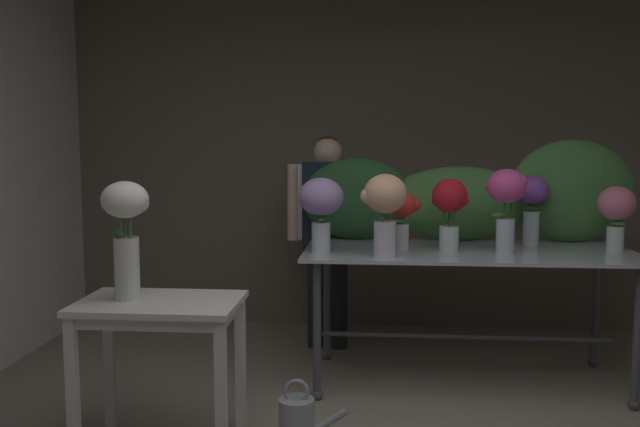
{
  "coord_description": "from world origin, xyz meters",
  "views": [
    {
      "loc": [
        -0.08,
        -2.39,
        1.54
      ],
      "look_at": [
        -0.4,
        1.25,
        1.13
      ],
      "focal_mm": 38.73,
      "sensor_mm": 36.0,
      "label": 1
    }
  ],
  "objects_px": {
    "vase_fuchsia_stock": "(507,198)",
    "vase_lilac_carnations": "(321,204)",
    "vase_scarlet_snapdragons": "(402,213)",
    "vase_peach_anemones": "(384,206)",
    "side_table_white": "(160,321)",
    "display_table_glass": "(467,268)",
    "vase_rosy_tulips": "(617,210)",
    "vase_crimson_roses": "(449,206)",
    "watering_can": "(298,421)",
    "vase_violet_freesia": "(532,202)",
    "florist": "(328,219)",
    "vase_white_roses_tall": "(126,229)"
  },
  "relations": [
    {
      "from": "vase_fuchsia_stock",
      "to": "vase_lilac_carnations",
      "type": "bearing_deg",
      "value": -175.14
    },
    {
      "from": "vase_lilac_carnations",
      "to": "vase_scarlet_snapdragons",
      "type": "distance_m",
      "value": 0.51
    },
    {
      "from": "vase_peach_anemones",
      "to": "vase_fuchsia_stock",
      "type": "xyz_separation_m",
      "value": [
        0.72,
        0.21,
        0.03
      ]
    },
    {
      "from": "side_table_white",
      "to": "vase_lilac_carnations",
      "type": "distance_m",
      "value": 1.22
    },
    {
      "from": "display_table_glass",
      "to": "vase_rosy_tulips",
      "type": "height_order",
      "value": "vase_rosy_tulips"
    },
    {
      "from": "vase_crimson_roses",
      "to": "watering_can",
      "type": "bearing_deg",
      "value": -132.0
    },
    {
      "from": "vase_violet_freesia",
      "to": "vase_fuchsia_stock",
      "type": "distance_m",
      "value": 0.35
    },
    {
      "from": "vase_scarlet_snapdragons",
      "to": "vase_crimson_roses",
      "type": "bearing_deg",
      "value": -3.13
    },
    {
      "from": "vase_rosy_tulips",
      "to": "display_table_glass",
      "type": "bearing_deg",
      "value": -178.85
    },
    {
      "from": "display_table_glass",
      "to": "vase_rosy_tulips",
      "type": "relative_size",
      "value": 5.08
    },
    {
      "from": "vase_fuchsia_stock",
      "to": "vase_rosy_tulips",
      "type": "xyz_separation_m",
      "value": [
        0.68,
        0.14,
        -0.08
      ]
    },
    {
      "from": "vase_crimson_roses",
      "to": "vase_rosy_tulips",
      "type": "distance_m",
      "value": 1.02
    },
    {
      "from": "vase_peach_anemones",
      "to": "vase_rosy_tulips",
      "type": "relative_size",
      "value": 1.22
    },
    {
      "from": "side_table_white",
      "to": "vase_violet_freesia",
      "type": "xyz_separation_m",
      "value": [
        2.02,
        1.23,
        0.49
      ]
    },
    {
      "from": "vase_violet_freesia",
      "to": "vase_scarlet_snapdragons",
      "type": "relative_size",
      "value": 1.27
    },
    {
      "from": "side_table_white",
      "to": "vase_crimson_roses",
      "type": "height_order",
      "value": "vase_crimson_roses"
    },
    {
      "from": "florist",
      "to": "vase_peach_anemones",
      "type": "relative_size",
      "value": 3.22
    },
    {
      "from": "side_table_white",
      "to": "vase_scarlet_snapdragons",
      "type": "xyz_separation_m",
      "value": [
        1.2,
        1.01,
        0.44
      ]
    },
    {
      "from": "vase_violet_freesia",
      "to": "vase_peach_anemones",
      "type": "bearing_deg",
      "value": -151.93
    },
    {
      "from": "vase_crimson_roses",
      "to": "florist",
      "type": "bearing_deg",
      "value": 137.83
    },
    {
      "from": "side_table_white",
      "to": "vase_fuchsia_stock",
      "type": "relative_size",
      "value": 1.56
    },
    {
      "from": "vase_peach_anemones",
      "to": "vase_scarlet_snapdragons",
      "type": "bearing_deg",
      "value": 68.3
    },
    {
      "from": "vase_peach_anemones",
      "to": "vase_crimson_roses",
      "type": "bearing_deg",
      "value": 33.53
    },
    {
      "from": "display_table_glass",
      "to": "vase_rosy_tulips",
      "type": "distance_m",
      "value": 0.96
    },
    {
      "from": "vase_fuchsia_stock",
      "to": "watering_can",
      "type": "xyz_separation_m",
      "value": [
        -1.15,
        -0.86,
        -1.05
      ]
    },
    {
      "from": "vase_fuchsia_stock",
      "to": "vase_white_roses_tall",
      "type": "bearing_deg",
      "value": -154.35
    },
    {
      "from": "vase_violet_freesia",
      "to": "watering_can",
      "type": "xyz_separation_m",
      "value": [
        -1.36,
        -1.14,
        -1.0
      ]
    },
    {
      "from": "side_table_white",
      "to": "vase_white_roses_tall",
      "type": "bearing_deg",
      "value": 179.81
    },
    {
      "from": "vase_scarlet_snapdragons",
      "to": "vase_crimson_roses",
      "type": "height_order",
      "value": "vase_crimson_roses"
    },
    {
      "from": "vase_crimson_roses",
      "to": "watering_can",
      "type": "height_order",
      "value": "vase_crimson_roses"
    },
    {
      "from": "display_table_glass",
      "to": "vase_peach_anemones",
      "type": "relative_size",
      "value": 4.18
    },
    {
      "from": "display_table_glass",
      "to": "vase_peach_anemones",
      "type": "bearing_deg",
      "value": -146.97
    },
    {
      "from": "vase_violet_freesia",
      "to": "vase_white_roses_tall",
      "type": "relative_size",
      "value": 0.77
    },
    {
      "from": "side_table_white",
      "to": "florist",
      "type": "bearing_deg",
      "value": 68.02
    },
    {
      "from": "florist",
      "to": "vase_fuchsia_stock",
      "type": "relative_size",
      "value": 3.08
    },
    {
      "from": "vase_scarlet_snapdragons",
      "to": "vase_white_roses_tall",
      "type": "relative_size",
      "value": 0.61
    },
    {
      "from": "vase_violet_freesia",
      "to": "watering_can",
      "type": "bearing_deg",
      "value": -139.82
    },
    {
      "from": "display_table_glass",
      "to": "side_table_white",
      "type": "relative_size",
      "value": 2.56
    },
    {
      "from": "vase_violet_freesia",
      "to": "vase_crimson_roses",
      "type": "relative_size",
      "value": 1.02
    },
    {
      "from": "vase_scarlet_snapdragons",
      "to": "vase_crimson_roses",
      "type": "relative_size",
      "value": 0.8
    },
    {
      "from": "side_table_white",
      "to": "vase_lilac_carnations",
      "type": "bearing_deg",
      "value": 49.92
    },
    {
      "from": "vase_peach_anemones",
      "to": "vase_crimson_roses",
      "type": "height_order",
      "value": "vase_peach_anemones"
    },
    {
      "from": "vase_crimson_roses",
      "to": "watering_can",
      "type": "distance_m",
      "value": 1.58
    },
    {
      "from": "vase_white_roses_tall",
      "to": "vase_peach_anemones",
      "type": "bearing_deg",
      "value": 30.43
    },
    {
      "from": "side_table_white",
      "to": "vase_crimson_roses",
      "type": "bearing_deg",
      "value": 33.77
    },
    {
      "from": "side_table_white",
      "to": "vase_rosy_tulips",
      "type": "xyz_separation_m",
      "value": [
        2.49,
        1.09,
        0.46
      ]
    },
    {
      "from": "side_table_white",
      "to": "vase_fuchsia_stock",
      "type": "bearing_deg",
      "value": 27.53
    },
    {
      "from": "display_table_glass",
      "to": "vase_scarlet_snapdragons",
      "type": "bearing_deg",
      "value": -171.56
    },
    {
      "from": "display_table_glass",
      "to": "vase_crimson_roses",
      "type": "relative_size",
      "value": 4.56
    },
    {
      "from": "vase_violet_freesia",
      "to": "vase_rosy_tulips",
      "type": "bearing_deg",
      "value": -16.6
    }
  ]
}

